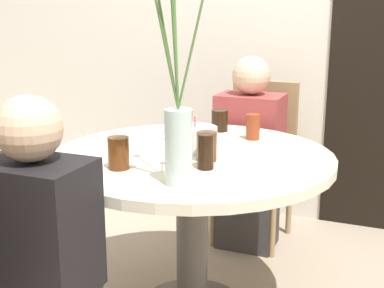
{
  "coord_description": "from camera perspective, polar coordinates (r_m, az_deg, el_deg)",
  "views": [
    {
      "loc": [
        0.8,
        -1.93,
        1.3
      ],
      "look_at": [
        0.0,
        0.0,
        0.76
      ],
      "focal_mm": 50.0,
      "sensor_mm": 36.0,
      "label": 1
    }
  ],
  "objects": [
    {
      "name": "wall_back",
      "position": [
        3.33,
        8.84,
        14.32
      ],
      "size": [
        8.0,
        0.05,
        2.6
      ],
      "color": "silver",
      "rests_on": "ground_plane"
    },
    {
      "name": "dining_table",
      "position": [
        2.21,
        0.0,
        -4.44
      ],
      "size": [
        1.15,
        1.15,
        0.72
      ],
      "color": "beige",
      "rests_on": "ground_plane"
    },
    {
      "name": "chair_left_flank",
      "position": [
        3.05,
        7.07,
        -0.89
      ],
      "size": [
        0.41,
        0.41,
        0.89
      ],
      "rotation": [
        0.0,
        0.0,
        -0.04
      ],
      "color": "#9E896B",
      "rests_on": "ground_plane"
    },
    {
      "name": "birthday_cake",
      "position": [
        2.22,
        0.32,
        0.59
      ],
      "size": [
        0.19,
        0.19,
        0.14
      ],
      "color": "white",
      "rests_on": "dining_table"
    },
    {
      "name": "flower_vase",
      "position": [
        1.74,
        -1.73,
        3.28
      ],
      "size": [
        0.19,
        0.2,
        0.72
      ],
      "color": "#B2C6C1",
      "rests_on": "dining_table"
    },
    {
      "name": "side_plate",
      "position": [
        2.45,
        -1.35,
        0.89
      ],
      "size": [
        0.2,
        0.2,
        0.01
      ],
      "color": "silver",
      "rests_on": "dining_table"
    },
    {
      "name": "drink_glass_0",
      "position": [
        2.06,
        1.58,
        -0.25
      ],
      "size": [
        0.08,
        0.08,
        0.11
      ],
      "color": "#51280F",
      "rests_on": "dining_table"
    },
    {
      "name": "drink_glass_1",
      "position": [
        1.95,
        1.46,
        -0.81
      ],
      "size": [
        0.06,
        0.06,
        0.13
      ],
      "color": "black",
      "rests_on": "dining_table"
    },
    {
      "name": "drink_glass_2",
      "position": [
        1.97,
        -7.84,
        -0.96
      ],
      "size": [
        0.08,
        0.08,
        0.12
      ],
      "color": "#51280F",
      "rests_on": "dining_table"
    },
    {
      "name": "drink_glass_3",
      "position": [
        2.56,
        2.97,
        2.51
      ],
      "size": [
        0.08,
        0.08,
        0.1
      ],
      "color": "black",
      "rests_on": "dining_table"
    },
    {
      "name": "drink_glass_4",
      "position": [
        2.41,
        6.51,
        1.84
      ],
      "size": [
        0.06,
        0.06,
        0.12
      ],
      "color": "maroon",
      "rests_on": "dining_table"
    },
    {
      "name": "person_guest",
      "position": [
        2.9,
        6.11,
        -1.74
      ],
      "size": [
        0.34,
        0.24,
        1.05
      ],
      "color": "#383333",
      "rests_on": "ground_plane"
    },
    {
      "name": "person_boy",
      "position": [
        1.79,
        -15.9,
        -12.93
      ],
      "size": [
        0.34,
        0.24,
        1.05
      ],
      "color": "#383333",
      "rests_on": "ground_plane"
    }
  ]
}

